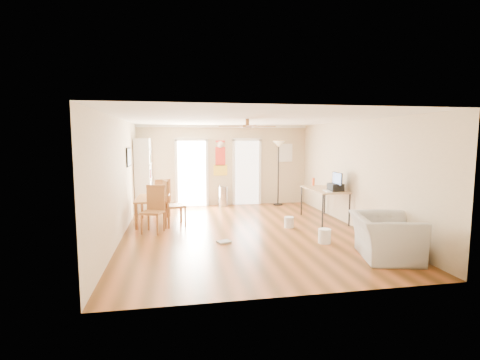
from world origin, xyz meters
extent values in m
plane|color=brown|center=(0.00, 0.00, 0.00)|extent=(7.00, 7.00, 0.00)
cube|color=red|center=(-0.13, 3.48, 1.55)|extent=(0.46, 0.03, 1.10)
cube|color=white|center=(2.05, 3.47, 1.70)|extent=(0.50, 0.04, 0.60)
cube|color=black|center=(-2.73, 1.40, 1.70)|extent=(0.04, 0.66, 0.48)
cylinder|color=#B1B1B3|center=(-0.08, 3.24, 0.32)|extent=(0.32, 0.32, 0.64)
cube|color=silver|center=(2.20, 0.36, 0.85)|extent=(0.20, 0.45, 0.02)
cube|color=black|center=(2.45, 0.44, 0.94)|extent=(0.32, 0.37, 0.19)
cylinder|color=#EA4814|center=(2.30, 1.55, 0.95)|extent=(0.08, 0.08, 0.22)
cylinder|color=silver|center=(1.14, 0.19, 0.13)|extent=(0.28, 0.28, 0.27)
cylinder|color=white|center=(1.46, -1.20, 0.15)|extent=(0.28, 0.28, 0.30)
cube|color=gray|center=(-0.60, -0.80, 0.02)|extent=(0.32, 0.29, 0.04)
imported|color=#A5A4A0|center=(2.15, -2.28, 0.39)|extent=(1.31, 1.42, 0.78)
camera|label=1|loc=(-1.56, -7.98, 2.15)|focal=26.67mm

